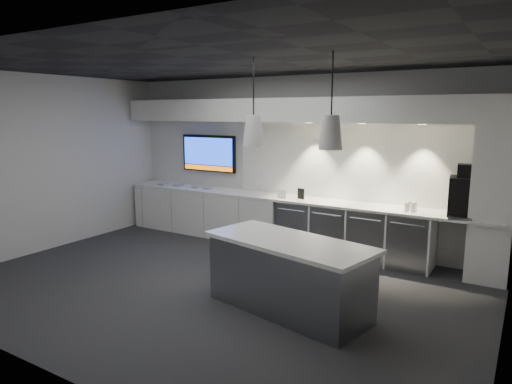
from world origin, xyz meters
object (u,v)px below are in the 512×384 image
Objects in this scene: bin at (230,272)px; coffee_machine at (464,195)px; island at (288,275)px; wall_tv at (209,153)px.

bin is 0.62× the size of coffee_machine.
wall_tv is at bearing 152.61° from island.
island reaches higher than bin.
wall_tv is at bearing 131.76° from bin.
coffee_machine is (1.59, 2.35, 0.76)m from island.
wall_tv reaches higher than coffee_machine.
wall_tv reaches higher than island.
island is at bearing -131.00° from coffee_machine.
coffee_machine is (4.73, -0.25, -0.35)m from wall_tv.
bin is at bearing -178.87° from island.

